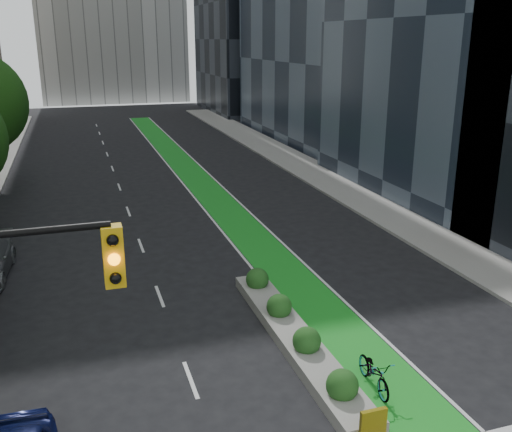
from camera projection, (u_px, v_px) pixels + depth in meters
sidewalk_right at (343, 187)px, 38.29m from camera, size 3.60×90.00×0.15m
bike_lane_paint at (199, 181)px, 40.28m from camera, size 2.20×70.00×0.01m
building_dark_end at (260, 4)px, 75.59m from camera, size 14.00×18.00×28.00m
median_planter at (294, 333)px, 18.79m from camera, size 1.20×10.26×1.10m
bicycle at (374, 372)px, 16.36m from camera, size 0.82×2.00×1.03m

